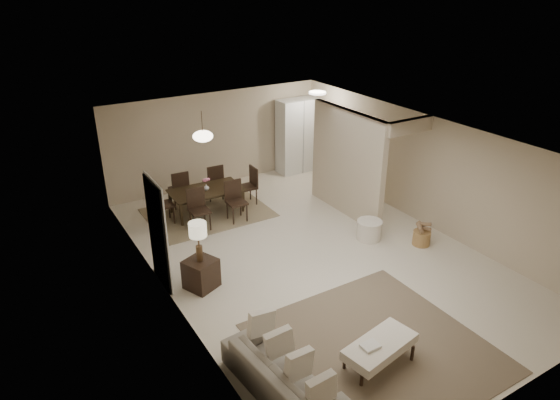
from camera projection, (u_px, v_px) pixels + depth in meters
floor at (312, 254)px, 10.26m from camera, size 9.00×9.00×0.00m
ceiling at (316, 137)px, 9.22m from camera, size 9.00×9.00×0.00m
back_wall at (217, 139)px, 13.23m from camera, size 6.00×0.00×6.00m
left_wall at (166, 237)px, 8.32m from camera, size 0.00×9.00×9.00m
right_wall at (424, 170)px, 11.15m from camera, size 0.00×9.00×9.00m
partition at (347, 163)px, 11.56m from camera, size 0.15×2.50×2.50m
doorway at (157, 234)px, 8.90m from camera, size 0.04×0.90×2.04m
pantry_cabinet at (298, 136)px, 14.15m from camera, size 1.20×0.55×2.10m
flush_light at (318, 93)px, 12.80m from camera, size 0.44×0.44×0.05m
living_rug at (375, 347)px, 7.70m from camera, size 3.20×3.20×0.01m
sofa at (282, 375)px, 6.79m from camera, size 2.05×0.96×0.58m
ottoman_bench at (380, 347)px, 7.24m from camera, size 1.24×0.73×0.42m
side_table at (201, 274)px, 9.08m from camera, size 0.67×0.67×0.56m
table_lamp at (198, 233)px, 8.73m from camera, size 0.32×0.32×0.76m
round_pouf at (369, 230)px, 10.76m from camera, size 0.54×0.54×0.42m
wicker_basket at (421, 238)px, 10.56m from camera, size 0.46×0.46×0.31m
dining_rug at (208, 213)px, 12.01m from camera, size 2.80×2.10×0.01m
dining_table at (207, 202)px, 11.89m from camera, size 1.73×1.01×0.60m
dining_chairs at (207, 195)px, 11.82m from camera, size 2.55×1.88×0.95m
vase at (206, 187)px, 11.74m from camera, size 0.14×0.14×0.14m
yellow_mat at (351, 199)px, 12.76m from camera, size 1.08×0.77×0.01m
pendant_light at (203, 136)px, 11.22m from camera, size 0.46×0.46×0.71m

